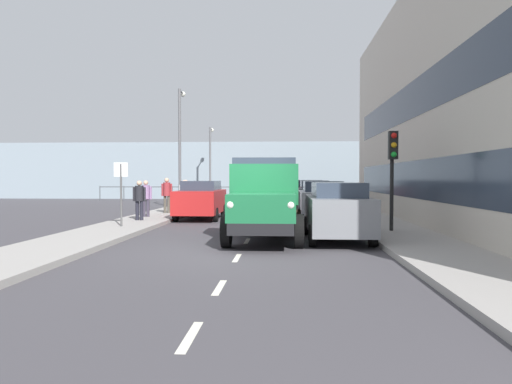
% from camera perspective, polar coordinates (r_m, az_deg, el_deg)
% --- Properties ---
extents(ground_plane, '(80.00, 80.00, 0.00)m').
position_cam_1_polar(ground_plane, '(19.63, 0.26, -3.71)').
color(ground_plane, '#423F44').
extents(sidewalk_left, '(2.30, 37.42, 0.15)m').
position_cam_1_polar(sidewalk_left, '(19.93, 14.07, -3.46)').
color(sidewalk_left, '#9E9993').
rests_on(sidewalk_left, ground_plane).
extents(sidewalk_right, '(2.30, 37.42, 0.15)m').
position_cam_1_polar(sidewalk_right, '(20.45, -13.19, -3.32)').
color(sidewalk_right, '#9E9993').
rests_on(sidewalk_right, ground_plane).
extents(road_centreline_markings, '(0.12, 32.21, 0.01)m').
position_cam_1_polar(road_centreline_markings, '(18.49, 0.06, -4.03)').
color(road_centreline_markings, silver).
rests_on(road_centreline_markings, ground_plane).
extents(sea_horizon, '(80.00, 0.80, 5.00)m').
position_cam_1_polar(sea_horizon, '(41.24, 1.96, 2.62)').
color(sea_horizon, '#84939E').
rests_on(sea_horizon, ground_plane).
extents(seawall_railing, '(28.08, 0.08, 1.20)m').
position_cam_1_polar(seawall_railing, '(37.65, 1.81, 0.29)').
color(seawall_railing, '#4C5156').
rests_on(seawall_railing, ground_plane).
extents(truck_vintage_green, '(2.17, 5.64, 2.43)m').
position_cam_1_polar(truck_vintage_green, '(13.77, 1.05, -1.10)').
color(truck_vintage_green, black).
rests_on(truck_vintage_green, ground_plane).
extents(car_grey_kerbside_near, '(1.81, 4.35, 1.72)m').
position_cam_1_polar(car_grey_kerbside_near, '(14.20, 9.79, -2.19)').
color(car_grey_kerbside_near, slate).
rests_on(car_grey_kerbside_near, ground_plane).
extents(car_silver_kerbside_1, '(1.92, 4.22, 1.72)m').
position_cam_1_polar(car_silver_kerbside_1, '(19.96, 7.96, -1.05)').
color(car_silver_kerbside_1, '#B7BABF').
rests_on(car_silver_kerbside_1, ground_plane).
extents(car_black_kerbside_2, '(1.79, 3.83, 1.72)m').
position_cam_1_polar(car_black_kerbside_2, '(25.28, 7.02, -0.48)').
color(car_black_kerbside_2, black).
rests_on(car_black_kerbside_2, ground_plane).
extents(car_maroon_kerbside_3, '(1.87, 4.39, 1.72)m').
position_cam_1_polar(car_maroon_kerbside_3, '(30.28, 6.43, -0.11)').
color(car_maroon_kerbside_3, maroon).
rests_on(car_maroon_kerbside_3, ground_plane).
extents(car_red_oppositeside_0, '(1.89, 4.04, 1.72)m').
position_cam_1_polar(car_red_oppositeside_0, '(21.27, -6.69, -0.88)').
color(car_red_oppositeside_0, '#B21E1E').
rests_on(car_red_oppositeside_0, ground_plane).
extents(pedestrian_in_dark_coat, '(0.53, 0.34, 1.60)m').
position_cam_1_polar(pedestrian_in_dark_coat, '(19.53, -13.94, -0.60)').
color(pedestrian_in_dark_coat, black).
rests_on(pedestrian_in_dark_coat, sidewalk_right).
extents(pedestrian_by_lamp, '(0.53, 0.34, 1.60)m').
position_cam_1_polar(pedestrian_by_lamp, '(21.21, -13.19, -0.41)').
color(pedestrian_by_lamp, '#383342').
rests_on(pedestrian_by_lamp, sidewalk_right).
extents(pedestrian_with_bag, '(0.53, 0.34, 1.71)m').
position_cam_1_polar(pedestrian_with_bag, '(23.26, -10.75, -0.03)').
color(pedestrian_with_bag, '#4C473D').
rests_on(pedestrian_with_bag, sidewalk_right).
extents(pedestrian_strolling, '(0.53, 0.34, 1.59)m').
position_cam_1_polar(pedestrian_strolling, '(26.21, -8.71, 0.00)').
color(pedestrian_strolling, '#383342').
rests_on(pedestrian_strolling, sidewalk_right).
extents(pedestrian_couple_a, '(0.53, 0.34, 1.59)m').
position_cam_1_polar(pedestrian_couple_a, '(28.12, -8.47, 0.12)').
color(pedestrian_couple_a, '#4C473D').
rests_on(pedestrian_couple_a, sidewalk_right).
extents(traffic_light_near, '(0.28, 0.41, 3.20)m').
position_cam_1_polar(traffic_light_near, '(15.74, 16.22, 3.89)').
color(traffic_light_near, black).
rests_on(traffic_light_near, sidewalk_left).
extents(lamp_post_promenade, '(0.32, 1.14, 6.82)m').
position_cam_1_polar(lamp_post_promenade, '(27.71, -9.15, 6.52)').
color(lamp_post_promenade, '#59595B').
rests_on(lamp_post_promenade, sidewalk_right).
extents(lamp_post_far, '(0.32, 1.14, 5.75)m').
position_cam_1_polar(lamp_post_far, '(37.91, -5.53, 4.39)').
color(lamp_post_far, '#59595B').
rests_on(lamp_post_far, sidewalk_right).
extents(street_sign, '(0.50, 0.07, 2.25)m').
position_cam_1_polar(street_sign, '(17.19, -16.02, 1.07)').
color(street_sign, '#4C4C4C').
rests_on(street_sign, sidewalk_right).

